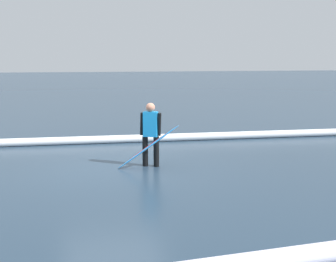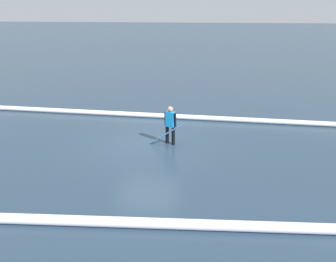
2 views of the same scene
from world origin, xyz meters
name	(u,v)px [view 2 (image 2 of 2)]	position (x,y,z in m)	size (l,w,h in m)	color
ground_plane	(147,143)	(0.00, 0.00, 0.00)	(165.05, 165.05, 0.00)	#26394C
surfer	(170,123)	(-0.95, 0.00, 0.88)	(0.48, 0.36, 1.57)	black
surfboard	(166,134)	(-0.82, 0.28, 0.54)	(1.50, 0.67, 1.11)	#268CE5
wave_crest_foreground	(168,116)	(-0.54, -3.16, 0.12)	(0.24, 0.24, 24.04)	white
wave_crest_midground	(70,221)	(1.13, 5.63, 0.14)	(0.28, 0.28, 21.56)	white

